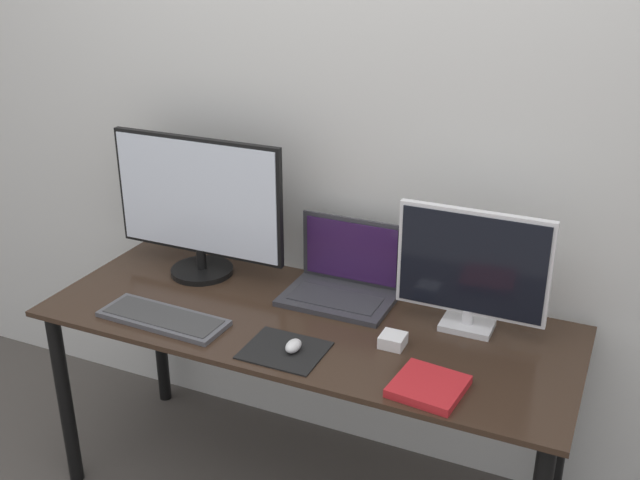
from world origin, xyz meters
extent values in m
cube|color=silver|center=(0.00, 0.73, 1.25)|extent=(7.00, 0.05, 2.50)
cube|color=#332319|center=(0.00, 0.33, 0.70)|extent=(1.72, 0.67, 0.02)
cylinder|color=black|center=(-0.81, 0.06, 0.35)|extent=(0.05, 0.05, 0.69)
cylinder|color=black|center=(-0.81, 0.61, 0.35)|extent=(0.05, 0.05, 0.69)
cylinder|color=black|center=(0.81, 0.61, 0.35)|extent=(0.05, 0.05, 0.69)
cylinder|color=black|center=(-0.49, 0.49, 0.72)|extent=(0.22, 0.22, 0.02)
cylinder|color=black|center=(-0.49, 0.49, 0.77)|extent=(0.04, 0.04, 0.07)
cube|color=black|center=(-0.49, 0.49, 1.01)|extent=(0.65, 0.02, 0.42)
cube|color=silver|center=(-0.49, 0.48, 1.01)|extent=(0.63, 0.01, 0.40)
cube|color=silver|center=(0.49, 0.49, 0.72)|extent=(0.16, 0.11, 0.02)
cylinder|color=silver|center=(0.49, 0.49, 0.75)|extent=(0.04, 0.04, 0.05)
cube|color=silver|center=(0.49, 0.49, 0.94)|extent=(0.47, 0.02, 0.34)
cube|color=black|center=(0.49, 0.48, 0.94)|extent=(0.44, 0.01, 0.32)
cube|color=#333338|center=(0.05, 0.49, 0.72)|extent=(0.37, 0.24, 0.02)
cube|color=#2D2D33|center=(0.05, 0.47, 0.73)|extent=(0.30, 0.13, 0.00)
cube|color=#333338|center=(0.05, 0.61, 0.85)|extent=(0.37, 0.01, 0.24)
cube|color=#331947|center=(0.05, 0.60, 0.85)|extent=(0.33, 0.00, 0.21)
cube|color=#4C4C51|center=(-0.41, 0.14, 0.72)|extent=(0.43, 0.17, 0.02)
cube|color=#383838|center=(-0.41, 0.14, 0.73)|extent=(0.40, 0.14, 0.00)
cube|color=black|center=(0.03, 0.13, 0.71)|extent=(0.24, 0.20, 0.00)
ellipsoid|color=silver|center=(0.05, 0.14, 0.73)|extent=(0.04, 0.07, 0.03)
cube|color=red|center=(0.47, 0.11, 0.72)|extent=(0.20, 0.20, 0.02)
cube|color=white|center=(0.47, 0.11, 0.72)|extent=(0.20, 0.20, 0.02)
cube|color=white|center=(0.31, 0.29, 0.73)|extent=(0.07, 0.07, 0.04)
camera|label=1|loc=(0.91, -1.57, 1.89)|focal=42.00mm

